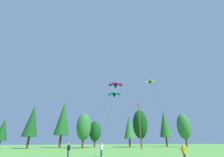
% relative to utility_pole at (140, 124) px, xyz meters
% --- Properties ---
extents(treeline_tree_c, '(3.42, 3.42, 8.28)m').
position_rel_utility_pole_xyz_m(treeline_tree_c, '(-38.33, 14.09, -1.45)').
color(treeline_tree_c, '#472D19').
rests_on(treeline_tree_c, ground_plane).
extents(treeline_tree_d, '(4.34, 4.34, 12.44)m').
position_rel_utility_pole_xyz_m(treeline_tree_d, '(-30.40, 12.21, 1.16)').
color(treeline_tree_d, '#472D19').
rests_on(treeline_tree_d, ground_plane).
extents(treeline_tree_e, '(4.88, 4.88, 14.91)m').
position_rel_utility_pole_xyz_m(treeline_tree_e, '(-21.48, 15.29, 2.70)').
color(treeline_tree_e, '#472D19').
rests_on(treeline_tree_e, ground_plane).
extents(treeline_tree_f, '(4.64, 4.64, 10.51)m').
position_rel_utility_pole_xyz_m(treeline_tree_f, '(-14.61, 10.70, -0.28)').
color(treeline_tree_f, '#472D19').
rests_on(treeline_tree_f, ground_plane).
extents(treeline_tree_g, '(4.18, 4.18, 8.80)m').
position_rel_utility_pole_xyz_m(treeline_tree_g, '(-10.09, 15.39, -1.31)').
color(treeline_tree_g, '#472D19').
rests_on(treeline_tree_g, ground_plane).
extents(treeline_tree_h, '(3.98, 3.98, 10.80)m').
position_rel_utility_pole_xyz_m(treeline_tree_h, '(1.95, 13.05, 0.13)').
color(treeline_tree_h, '#472D19').
rests_on(treeline_tree_h, ground_plane).
extents(treeline_tree_i, '(5.34, 5.34, 13.13)m').
position_rel_utility_pole_xyz_m(treeline_tree_i, '(6.38, 13.09, 1.31)').
color(treeline_tree_i, '#472D19').
rests_on(treeline_tree_i, ground_plane).
extents(treeline_tree_j, '(4.59, 4.59, 13.60)m').
position_rel_utility_pole_xyz_m(treeline_tree_j, '(17.81, 14.63, 1.89)').
color(treeline_tree_j, '#472D19').
rests_on(treeline_tree_j, ground_plane).
extents(treeline_tree_k, '(5.09, 5.09, 12.17)m').
position_rel_utility_pole_xyz_m(treeline_tree_k, '(24.03, 11.27, 0.73)').
color(treeline_tree_k, '#472D19').
rests_on(treeline_tree_k, ground_plane).
extents(utility_pole, '(2.20, 0.26, 12.72)m').
position_rel_utility_pole_xyz_m(utility_pole, '(0.00, 0.00, 0.00)').
color(utility_pole, brown).
rests_on(utility_pole, ground_plane).
extents(kite_flyer_near, '(0.44, 0.59, 1.69)m').
position_rel_utility_pole_xyz_m(kite_flyer_near, '(-19.36, -19.31, -5.65)').
color(kite_flyer_near, '#4C4C51').
rests_on(kite_flyer_near, ground_plane).
extents(kite_flyer_mid, '(0.66, 0.68, 1.69)m').
position_rel_utility_pole_xyz_m(kite_flyer_mid, '(-15.00, -19.05, -5.64)').
color(kite_flyer_mid, navy).
rests_on(kite_flyer_mid, ground_plane).
extents(kite_flyer_far, '(0.59, 0.62, 1.69)m').
position_rel_utility_pole_xyz_m(kite_flyer_far, '(-8.77, -27.88, -5.64)').
color(kite_flyer_far, '#4C4C51').
rests_on(kite_flyer_far, ground_plane).
extents(parafoil_kite_high_magenta, '(13.10, 16.09, 15.71)m').
position_rel_utility_pole_xyz_m(parafoil_kite_high_magenta, '(-8.38, -4.28, 9.36)').
color(parafoil_kite_high_magenta, '#D12893').
extents(parafoil_kite_mid_teal, '(9.80, 20.43, 13.92)m').
position_rel_utility_pole_xyz_m(parafoil_kite_mid_teal, '(-7.47, 0.11, 8.04)').
color(parafoil_kite_mid_teal, teal).
extents(parafoil_kite_far_lime_white, '(10.03, 20.62, 15.37)m').
position_rel_utility_pole_xyz_m(parafoil_kite_far_lime_white, '(-0.21, -8.25, 9.68)').
color(parafoil_kite_far_lime_white, '#93D633').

